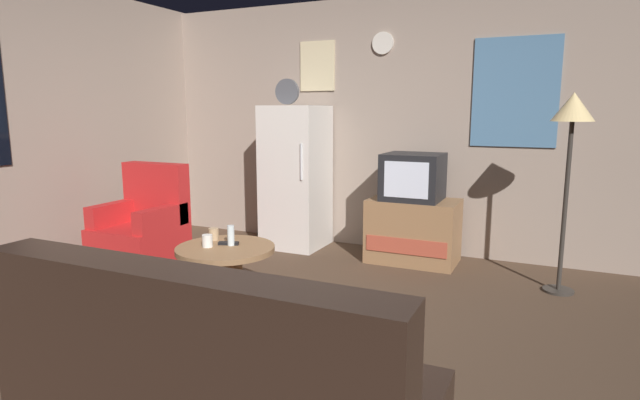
{
  "coord_description": "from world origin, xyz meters",
  "views": [
    {
      "loc": [
        1.7,
        -2.78,
        1.46
      ],
      "look_at": [
        0.01,
        0.9,
        0.75
      ],
      "focal_mm": 29.06,
      "sensor_mm": 36.0,
      "label": 1
    }
  ],
  "objects_px": {
    "standing_lamp": "(572,123)",
    "fridge": "(296,177)",
    "crt_tv": "(413,177)",
    "mug_ceramic_white": "(207,241)",
    "wine_glass": "(231,235)",
    "couch": "(218,399)",
    "armchair": "(143,231)",
    "remote_control": "(229,243)",
    "tv_stand": "(413,231)",
    "coffee_table": "(226,278)",
    "mug_ceramic_tan": "(214,234)"
  },
  "relations": [
    {
      "from": "standing_lamp",
      "to": "mug_ceramic_tan",
      "type": "bearing_deg",
      "value": -151.99
    },
    {
      "from": "coffee_table",
      "to": "couch",
      "type": "height_order",
      "value": "couch"
    },
    {
      "from": "mug_ceramic_tan",
      "to": "crt_tv",
      "type": "bearing_deg",
      "value": 55.58
    },
    {
      "from": "coffee_table",
      "to": "crt_tv",
      "type": "bearing_deg",
      "value": 62.33
    },
    {
      "from": "wine_glass",
      "to": "mug_ceramic_white",
      "type": "bearing_deg",
      "value": -141.07
    },
    {
      "from": "tv_stand",
      "to": "crt_tv",
      "type": "xyz_separation_m",
      "value": [
        -0.02,
        -0.0,
        0.53
      ]
    },
    {
      "from": "fridge",
      "to": "mug_ceramic_tan",
      "type": "relative_size",
      "value": 19.67
    },
    {
      "from": "standing_lamp",
      "to": "fridge",
      "type": "bearing_deg",
      "value": 171.29
    },
    {
      "from": "crt_tv",
      "to": "mug_ceramic_tan",
      "type": "distance_m",
      "value": 2.0
    },
    {
      "from": "fridge",
      "to": "crt_tv",
      "type": "xyz_separation_m",
      "value": [
        1.28,
        -0.06,
        0.08
      ]
    },
    {
      "from": "crt_tv",
      "to": "mug_ceramic_tan",
      "type": "xyz_separation_m",
      "value": [
        -1.12,
        -1.63,
        -0.31
      ]
    },
    {
      "from": "couch",
      "to": "tv_stand",
      "type": "bearing_deg",
      "value": 90.81
    },
    {
      "from": "mug_ceramic_white",
      "to": "armchair",
      "type": "xyz_separation_m",
      "value": [
        -1.2,
        0.61,
        -0.18
      ]
    },
    {
      "from": "tv_stand",
      "to": "crt_tv",
      "type": "relative_size",
      "value": 1.56
    },
    {
      "from": "fridge",
      "to": "armchair",
      "type": "distance_m",
      "value": 1.64
    },
    {
      "from": "fridge",
      "to": "mug_ceramic_tan",
      "type": "height_order",
      "value": "fridge"
    },
    {
      "from": "wine_glass",
      "to": "coffee_table",
      "type": "bearing_deg",
      "value": -113.98
    },
    {
      "from": "tv_stand",
      "to": "mug_ceramic_tan",
      "type": "distance_m",
      "value": 2.0
    },
    {
      "from": "fridge",
      "to": "tv_stand",
      "type": "distance_m",
      "value": 1.38
    },
    {
      "from": "crt_tv",
      "to": "remote_control",
      "type": "xyz_separation_m",
      "value": [
        -0.93,
        -1.71,
        -0.35
      ]
    },
    {
      "from": "mug_ceramic_tan",
      "to": "armchair",
      "type": "bearing_deg",
      "value": 159.4
    },
    {
      "from": "coffee_table",
      "to": "remote_control",
      "type": "relative_size",
      "value": 4.8
    },
    {
      "from": "fridge",
      "to": "remote_control",
      "type": "distance_m",
      "value": 1.82
    },
    {
      "from": "remote_control",
      "to": "armchair",
      "type": "xyz_separation_m",
      "value": [
        -1.3,
        0.5,
        -0.15
      ]
    },
    {
      "from": "armchair",
      "to": "couch",
      "type": "xyz_separation_m",
      "value": [
        2.3,
        -2.02,
        -0.03
      ]
    },
    {
      "from": "wine_glass",
      "to": "armchair",
      "type": "relative_size",
      "value": 0.16
    },
    {
      "from": "fridge",
      "to": "mug_ceramic_white",
      "type": "height_order",
      "value": "fridge"
    },
    {
      "from": "fridge",
      "to": "couch",
      "type": "height_order",
      "value": "fridge"
    },
    {
      "from": "tv_stand",
      "to": "mug_ceramic_white",
      "type": "relative_size",
      "value": 9.33
    },
    {
      "from": "fridge",
      "to": "wine_glass",
      "type": "height_order",
      "value": "fridge"
    },
    {
      "from": "fridge",
      "to": "mug_ceramic_white",
      "type": "xyz_separation_m",
      "value": [
        0.25,
        -1.88,
        -0.24
      ]
    },
    {
      "from": "tv_stand",
      "to": "standing_lamp",
      "type": "xyz_separation_m",
      "value": [
        1.3,
        -0.34,
        1.05
      ]
    },
    {
      "from": "remote_control",
      "to": "couch",
      "type": "bearing_deg",
      "value": -77.41
    },
    {
      "from": "fridge",
      "to": "tv_stand",
      "type": "height_order",
      "value": "fridge"
    },
    {
      "from": "mug_ceramic_white",
      "to": "mug_ceramic_tan",
      "type": "height_order",
      "value": "same"
    },
    {
      "from": "mug_ceramic_white",
      "to": "armchair",
      "type": "distance_m",
      "value": 1.36
    },
    {
      "from": "remote_control",
      "to": "armchair",
      "type": "height_order",
      "value": "armchair"
    },
    {
      "from": "crt_tv",
      "to": "mug_ceramic_white",
      "type": "relative_size",
      "value": 6.0
    },
    {
      "from": "fridge",
      "to": "coffee_table",
      "type": "distance_m",
      "value": 1.93
    },
    {
      "from": "crt_tv",
      "to": "wine_glass",
      "type": "distance_m",
      "value": 1.96
    },
    {
      "from": "tv_stand",
      "to": "mug_ceramic_tan",
      "type": "relative_size",
      "value": 9.33
    },
    {
      "from": "mug_ceramic_tan",
      "to": "remote_control",
      "type": "distance_m",
      "value": 0.21
    },
    {
      "from": "coffee_table",
      "to": "wine_glass",
      "type": "relative_size",
      "value": 4.8
    },
    {
      "from": "mug_ceramic_tan",
      "to": "remote_control",
      "type": "xyz_separation_m",
      "value": [
        0.19,
        -0.08,
        -0.03
      ]
    },
    {
      "from": "mug_ceramic_white",
      "to": "couch",
      "type": "bearing_deg",
      "value": -52.13
    },
    {
      "from": "fridge",
      "to": "wine_glass",
      "type": "bearing_deg",
      "value": -77.88
    },
    {
      "from": "coffee_table",
      "to": "couch",
      "type": "relative_size",
      "value": 0.42
    },
    {
      "from": "tv_stand",
      "to": "couch",
      "type": "height_order",
      "value": "couch"
    },
    {
      "from": "couch",
      "to": "armchair",
      "type": "bearing_deg",
      "value": 138.64
    },
    {
      "from": "crt_tv",
      "to": "mug_ceramic_tan",
      "type": "relative_size",
      "value": 6.0
    }
  ]
}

